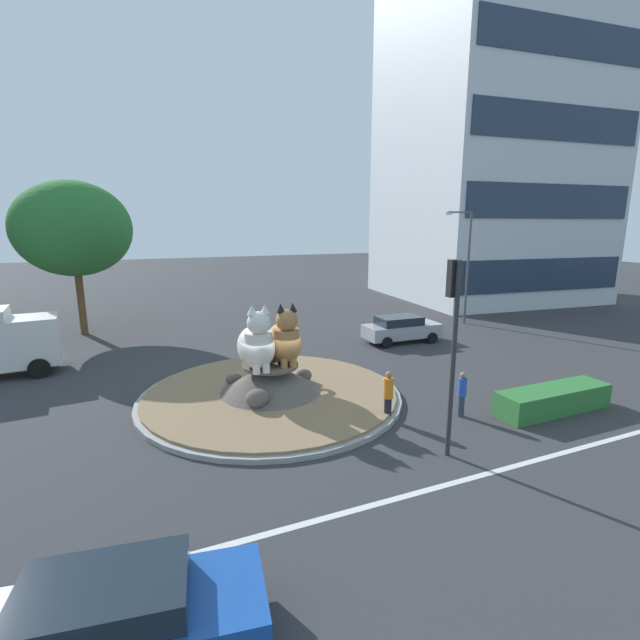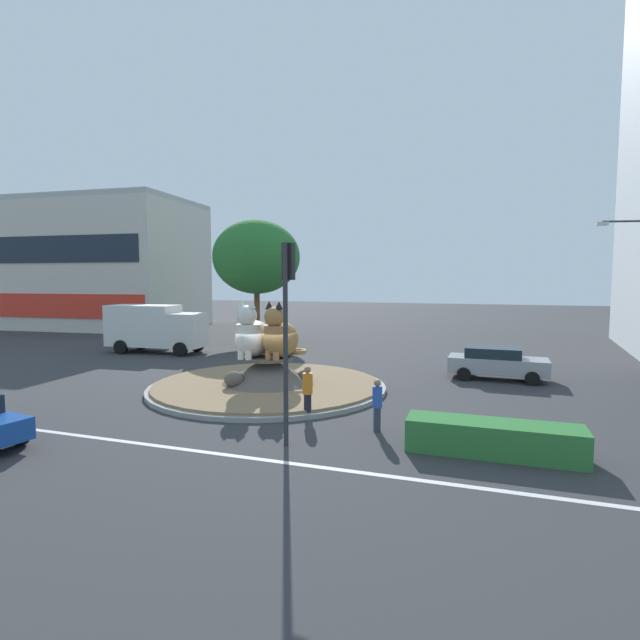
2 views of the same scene
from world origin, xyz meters
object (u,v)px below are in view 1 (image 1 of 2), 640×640
Objects in this scene: sedan_on_far_lane at (401,328)px; streetlight_arm at (466,259)px; broadleaf_tree_behind_island at (73,229)px; cat_statue_tabby at (284,340)px; pedestrian_blue_shirt at (462,393)px; traffic_light_mast at (453,324)px; office_tower at (490,141)px; hatchback_near_shophouse at (117,617)px; cat_statue_white at (257,344)px; pedestrian_orange_shirt at (388,394)px.

streetlight_arm is at bearing 23.06° from sedan_on_far_lane.
sedan_on_far_lane is (17.32, -9.49, -5.69)m from broadleaf_tree_behind_island.
cat_statue_tabby is 0.32× the size of streetlight_arm.
broadleaf_tree_behind_island is 24.14m from pedestrian_blue_shirt.
traffic_light_mast is 34.32m from office_tower.
sedan_on_far_lane is at bearing 53.26° from hatchback_near_shophouse.
cat_statue_tabby is at bearing 15.19° from streetlight_arm.
office_tower reaches higher than traffic_light_mast.
traffic_light_mast is at bearing 36.65° from streetlight_arm.
pedestrian_blue_shirt reaches higher than hatchback_near_shophouse.
traffic_light_mast reaches higher than pedestrian_blue_shirt.
broadleaf_tree_behind_island reaches higher than streetlight_arm.
cat_statue_white is 10.61m from hatchback_near_shophouse.
broadleaf_tree_behind_island is at bearing -145.97° from cat_statue_tabby.
pedestrian_blue_shirt is at bearing 54.90° from cat_statue_tabby.
cat_statue_white is at bearing -141.55° from office_tower.
office_tower is (25.63, 17.39, 11.90)m from cat_statue_tabby.
cat_statue_tabby is 0.43× the size of traffic_light_mast.
office_tower is at bearing 128.80° from cat_statue_tabby.
cat_statue_white reaches higher than pedestrian_blue_shirt.
cat_statue_tabby is 1.49× the size of pedestrian_blue_shirt.
pedestrian_blue_shirt is (2.23, 1.96, -3.12)m from traffic_light_mast.
cat_statue_white is 0.44× the size of traffic_light_mast.
traffic_light_mast is 10.06m from hatchback_near_shophouse.
streetlight_arm is (12.61, 14.20, 0.47)m from traffic_light_mast.
pedestrian_orange_shirt reaches higher than pedestrian_blue_shirt.
streetlight_arm reaches higher than hatchback_near_shophouse.
cat_statue_white is 1.43× the size of pedestrian_orange_shirt.
streetlight_arm is at bearing 47.34° from hatchback_near_shophouse.
hatchback_near_shophouse is at bearing -133.12° from sedan_on_far_lane.
cat_statue_tabby is at bearing -60.62° from broadleaf_tree_behind_island.
office_tower reaches higher than sedan_on_far_lane.
sedan_on_far_lane is (3.76, 9.68, -0.07)m from pedestrian_blue_shirt.
broadleaf_tree_behind_island is (-33.99, -2.54, -7.70)m from office_tower.
traffic_light_mast is 0.76× the size of streetlight_arm.
streetlight_arm is 4.25× the size of pedestrian_orange_shirt.
pedestrian_blue_shirt is 0.36× the size of sedan_on_far_lane.
traffic_light_mast is 24.10m from broadleaf_tree_behind_island.
pedestrian_blue_shirt is (-10.38, -12.24, -3.59)m from streetlight_arm.
pedestrian_blue_shirt is at bearing 37.96° from streetlight_arm.
sedan_on_far_lane is at bearing -23.92° from traffic_light_mast.
broadleaf_tree_behind_island reaches higher than pedestrian_orange_shirt.
pedestrian_orange_shirt is at bearing 26.71° from pedestrian_blue_shirt.
pedestrian_blue_shirt is (6.38, -4.09, -1.44)m from cat_statue_white.
broadleaf_tree_behind_island is (-8.36, 14.84, 4.20)m from cat_statue_tabby.
pedestrian_orange_shirt is 10.45m from hatchback_near_shophouse.
office_tower is at bearing 125.79° from cat_statue_white.
pedestrian_blue_shirt is 10.39m from sedan_on_far_lane.
office_tower is 3.03× the size of broadleaf_tree_behind_island.
streetlight_arm is (23.93, -6.93, -2.03)m from broadleaf_tree_behind_island.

